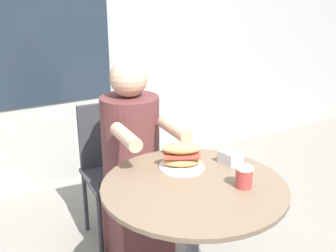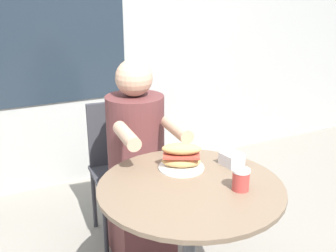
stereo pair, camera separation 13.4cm
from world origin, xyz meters
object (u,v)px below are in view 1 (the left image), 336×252
Objects in this scene: sandwich_on_plate at (182,157)px; drink_cup at (244,177)px; seated_diner at (133,179)px; cafe_table at (193,223)px; diner_chair at (111,159)px.

sandwich_on_plate is 2.32× the size of drink_cup.
seated_diner reaches higher than sandwich_on_plate.
seated_diner is 5.62× the size of sandwich_on_plate.
diner_chair is (0.01, 0.92, -0.03)m from cafe_table.
sandwich_on_plate is at bearing 74.88° from cafe_table.
seated_diner reaches higher than cafe_table.
diner_chair is 0.72× the size of seated_diner.
seated_diner is at bearing 90.59° from cafe_table.
diner_chair is at bearing 92.96° from sandwich_on_plate.
cafe_table is 0.58m from seated_diner.
cafe_table is 8.71× the size of drink_cup.
sandwich_on_plate is (0.05, -0.41, 0.28)m from seated_diner.
sandwich_on_plate is 0.32m from drink_cup.
seated_diner is (-0.01, 0.58, -0.03)m from cafe_table.
sandwich_on_plate reaches higher than diner_chair.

